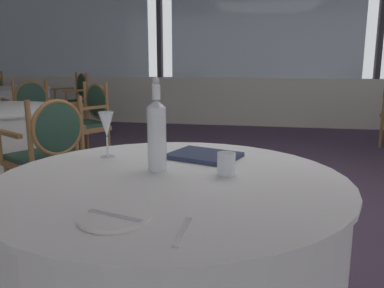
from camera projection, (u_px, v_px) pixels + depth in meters
The scene contains 15 objects.
ground_plane at pixel (252, 211), 3.27m from camera, with size 15.28×15.28×0.00m, color #47384C.
window_wall_far at pixel (264, 59), 7.07m from camera, with size 11.75×0.14×2.96m.
foreground_table at pixel (172, 270), 1.61m from camera, with size 1.33×1.33×0.76m.
side_plate at pixel (115, 218), 1.14m from camera, with size 0.20×0.20×0.01m, color white.
butter_knife at pixel (115, 216), 1.14m from camera, with size 0.18×0.02×0.00m, color silver.
dinner_fork at pixel (183, 231), 1.06m from camera, with size 0.18×0.02×0.00m, color silver.
water_bottle at pixel (157, 133), 1.61m from camera, with size 0.07×0.07×0.37m.
wine_glass at pixel (106, 126), 1.82m from camera, with size 0.07×0.07×0.21m.
water_tumbler at pixel (226, 164), 1.57m from camera, with size 0.07×0.07×0.09m, color white.
menu_book at pixel (204, 156), 1.84m from camera, with size 0.30×0.23×0.02m, color #2D3856.
background_table_0 at pixel (9, 114), 6.08m from camera, with size 1.22×1.22×0.76m.
dining_chair_0_0 at pixel (29, 110), 5.25m from camera, with size 0.66×0.66×0.93m.
dining_chair_0_1 at pixel (75, 97), 6.66m from camera, with size 0.66×0.66×0.96m.
dining_chair_2_1 at pixel (50, 149), 2.97m from camera, with size 0.63×0.65×0.93m.
dining_chair_2_2 at pixel (87, 118), 4.44m from camera, with size 0.65×0.63×0.93m.
Camera 1 is at (0.09, -3.12, 1.20)m, focal length 38.17 mm.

